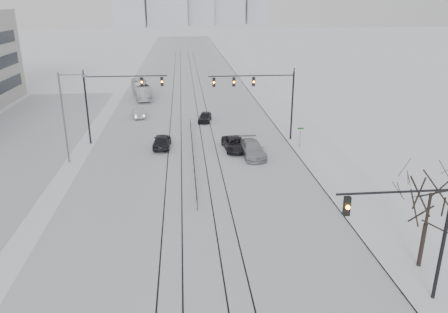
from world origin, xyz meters
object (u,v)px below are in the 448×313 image
at_px(sedan_sb_outer, 138,113).
at_px(box_truck, 141,90).
at_px(sedan_nb_far, 205,117).
at_px(sedan_nb_right, 253,149).
at_px(traffic_mast_near, 416,228).
at_px(bare_tree, 430,201).
at_px(sedan_sb_inner, 162,141).
at_px(sedan_nb_front, 235,144).

bearing_deg(sedan_sb_outer, box_truck, -98.69).
relative_size(sedan_sb_outer, sedan_nb_far, 1.10).
bearing_deg(sedan_nb_right, sedan_sb_outer, 124.29).
relative_size(traffic_mast_near, sedan_nb_far, 1.86).
bearing_deg(bare_tree, box_truck, 112.25).
bearing_deg(sedan_nb_far, box_truck, 132.54).
distance_m(sedan_nb_right, sedan_nb_far, 14.89).
distance_m(traffic_mast_near, box_truck, 57.33).
xyz_separation_m(sedan_sb_inner, sedan_nb_right, (9.54, -3.74, 0.00)).
relative_size(bare_tree, sedan_sb_outer, 1.47).
relative_size(sedan_sb_inner, sedan_nb_right, 0.85).
height_order(sedan_nb_front, sedan_nb_far, sedan_nb_front).
distance_m(traffic_mast_near, sedan_nb_right, 24.68).
xyz_separation_m(sedan_sb_inner, sedan_nb_front, (7.94, -1.55, -0.09)).
height_order(sedan_sb_inner, sedan_nb_far, sedan_sb_inner).
bearing_deg(sedan_sb_inner, traffic_mast_near, 119.53).
bearing_deg(bare_tree, traffic_mast_near, -128.76).
height_order(traffic_mast_near, sedan_sb_inner, traffic_mast_near).
distance_m(sedan_sb_inner, sedan_nb_far, 11.80).
distance_m(bare_tree, sedan_nb_right, 22.39).
xyz_separation_m(traffic_mast_near, sedan_sb_outer, (-17.89, 41.35, -3.88)).
distance_m(bare_tree, sedan_sb_inner, 29.94).
relative_size(sedan_nb_right, sedan_nb_far, 1.43).
bearing_deg(box_truck, sedan_nb_right, 103.75).
bearing_deg(sedan_nb_far, traffic_mast_near, -65.92).
bearing_deg(sedan_nb_front, sedan_sb_outer, 122.45).
bearing_deg(bare_tree, sedan_sb_inner, 123.77).
xyz_separation_m(sedan_sb_inner, sedan_nb_far, (5.31, 10.53, -0.14)).
relative_size(bare_tree, sedan_nb_far, 1.62).
bearing_deg(sedan_sb_inner, bare_tree, 126.32).
distance_m(traffic_mast_near, sedan_sb_inner, 31.31).
height_order(sedan_sb_outer, box_truck, box_truck).
bearing_deg(sedan_nb_far, sedan_nb_right, -62.39).
height_order(traffic_mast_near, box_truck, traffic_mast_near).
bearing_deg(traffic_mast_near, sedan_sb_inner, 116.98).
xyz_separation_m(sedan_nb_front, sedan_nb_right, (1.60, -2.19, 0.09)).
height_order(bare_tree, sedan_sb_inner, bare_tree).
height_order(traffic_mast_near, sedan_sb_outer, traffic_mast_near).
xyz_separation_m(sedan_sb_inner, box_truck, (-4.41, 26.47, 0.59)).
bearing_deg(sedan_sb_inner, sedan_nb_right, 161.11).
height_order(bare_tree, sedan_nb_right, bare_tree).
bearing_deg(traffic_mast_near, sedan_sb_outer, 113.39).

